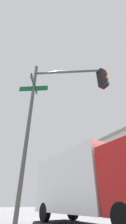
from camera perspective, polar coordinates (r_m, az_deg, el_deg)
The scene contains 2 objects.
traffic_signal_near at distance 5.40m, azimuth 0.70°, elevation 5.59°, with size 2.06×2.92×5.93m.
box_truck_second at distance 9.32m, azimuth 8.83°, elevation -25.04°, with size 8.59×2.83×3.67m.
Camera 1 is at (-2.55, -7.69, 0.94)m, focal length 23.72 mm.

